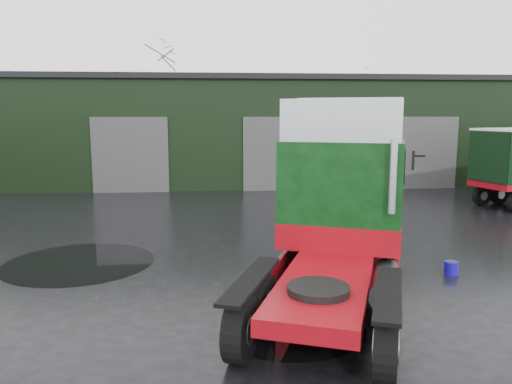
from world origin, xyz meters
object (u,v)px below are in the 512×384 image
wash_bucket (451,268)px  tree_back_a (160,106)px  warehouse (268,129)px  tree_back_b (346,118)px  hero_tractor (333,207)px

wash_bucket → tree_back_a: size_ratio=0.04×
warehouse → tree_back_b: tree_back_b is taller
wash_bucket → tree_back_b: size_ratio=0.05×
warehouse → tree_back_a: 12.90m
tree_back_b → wash_bucket: bearing=-100.0°
tree_back_a → tree_back_b: (16.00, 0.00, -1.00)m
hero_tractor → tree_back_a: (-6.80, 33.00, 2.47)m
warehouse → wash_bucket: warehouse is taller
warehouse → hero_tractor: 23.05m
hero_tractor → tree_back_b: size_ratio=0.98×
warehouse → tree_back_b: bearing=51.3°
tree_back_a → wash_bucket: bearing=-71.1°
warehouse → tree_back_b: size_ratio=4.32×
warehouse → wash_bucket: size_ratio=88.91×
hero_tractor → tree_back_a: tree_back_a is taller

